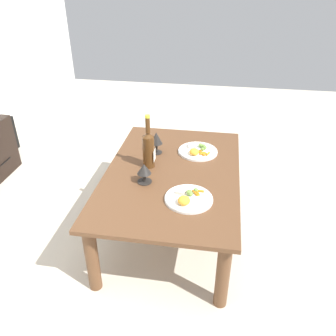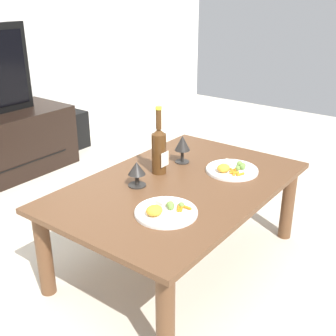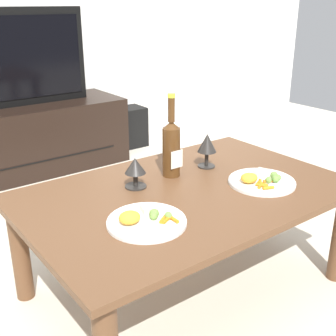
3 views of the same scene
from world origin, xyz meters
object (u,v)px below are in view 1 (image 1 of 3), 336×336
Objects in this scene: dining_table at (172,181)px; floor_speaker at (1,135)px; wine_bottle at (148,148)px; goblet_right at (156,139)px; dinner_plate_right at (198,151)px; goblet_left at (144,170)px; dinner_plate_left at (188,198)px.

dining_table is 1.95m from floor_speaker.
floor_speaker is 0.93× the size of wine_bottle.
goblet_right is 0.56× the size of dinner_plate_right.
wine_bottle is at bearing 176.18° from goblet_right.
goblet_left is 0.46× the size of dinner_plate_right.
goblet_right is at bearing -110.69° from floor_speaker.
dinner_plate_left reaches higher than floor_speaker.
goblet_left is 0.37m from goblet_right.
floor_speaker is 1.82m from wine_bottle.
wine_bottle is 0.19m from goblet_left.
dinner_plate_right is at bearing -106.53° from floor_speaker.
floor_speaker is 2.64× the size of goblet_left.
wine_bottle is 1.31× the size of dinner_plate_left.
wine_bottle is at bearing 74.41° from dining_table.
wine_bottle reaches higher than goblet_right.
wine_bottle reaches higher than dinner_plate_right.
dinner_plate_left is 0.55m from dinner_plate_right.
wine_bottle is at bearing 41.36° from dinner_plate_left.
goblet_right is 0.29m from dinner_plate_right.
goblet_right is 0.58m from dinner_plate_left.
goblet_left is at bearing 180.00° from goblet_right.
goblet_right is at bearing 0.00° from goblet_left.
goblet_left reaches higher than dining_table.
dining_table is at bearing -45.43° from goblet_left.
wine_bottle reaches higher than dining_table.
goblet_right reaches higher than floor_speaker.
dining_table is at bearing -105.59° from wine_bottle.
dining_table reaches higher than floor_speaker.
dining_table is 3.63× the size of wine_bottle.
dining_table is 0.31m from dinner_plate_right.
dining_table is 0.32m from dinner_plate_left.
floor_speaker is 2.20m from dinner_plate_left.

